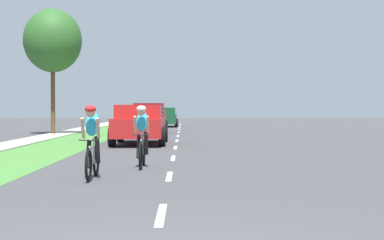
% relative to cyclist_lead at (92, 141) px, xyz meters
% --- Properties ---
extents(ground_plane, '(120.00, 120.00, 0.00)m').
position_rel_cyclist_lead_xyz_m(ground_plane, '(1.63, 12.81, -0.81)').
color(ground_plane, '#424244').
extents(grass_verge, '(2.72, 70.00, 0.01)m').
position_rel_cyclist_lead_xyz_m(grass_verge, '(-2.98, 12.81, -0.81)').
color(grass_verge, '#478438').
rests_on(grass_verge, ground_plane).
extents(sidewalk_concrete, '(1.48, 70.00, 0.10)m').
position_rel_cyclist_lead_xyz_m(sidewalk_concrete, '(-5.08, 12.81, -0.81)').
color(sidewalk_concrete, '#B2ADA3').
rests_on(sidewalk_concrete, ground_plane).
extents(lane_markings_center, '(0.12, 53.13, 0.01)m').
position_rel_cyclist_lead_xyz_m(lane_markings_center, '(1.63, 16.81, -0.81)').
color(lane_markings_center, white).
rests_on(lane_markings_center, ground_plane).
extents(cyclist_lead, '(0.42, 1.72, 1.58)m').
position_rel_cyclist_lead_xyz_m(cyclist_lead, '(0.00, 0.00, 0.00)').
color(cyclist_lead, black).
rests_on(cyclist_lead, ground_plane).
extents(cyclist_trailing, '(0.42, 1.72, 1.58)m').
position_rel_cyclist_lead_xyz_m(cyclist_trailing, '(0.89, 2.40, 0.00)').
color(cyclist_trailing, black).
rests_on(cyclist_trailing, ground_plane).
extents(pickup_red, '(2.22, 5.10, 1.64)m').
position_rel_cyclist_lead_xyz_m(pickup_red, '(0.12, 11.83, 0.02)').
color(pickup_red, red).
rests_on(pickup_red, ground_plane).
extents(suv_maroon, '(2.15, 4.70, 1.79)m').
position_rel_cyclist_lead_xyz_m(suv_maroon, '(-0.14, 22.83, 0.14)').
color(suv_maroon, maroon).
rests_on(suv_maroon, ground_plane).
extents(sedan_dark_green, '(1.98, 4.30, 1.52)m').
position_rel_cyclist_lead_xyz_m(sedan_dark_green, '(0.48, 34.08, -0.04)').
color(sedan_dark_green, '#194C2D').
rests_on(sedan_dark_green, ground_plane).
extents(street_tree_near, '(3.28, 3.28, 7.13)m').
position_rel_cyclist_lead_xyz_m(street_tree_near, '(-5.48, 20.88, 4.50)').
color(street_tree_near, brown).
rests_on(street_tree_near, ground_plane).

